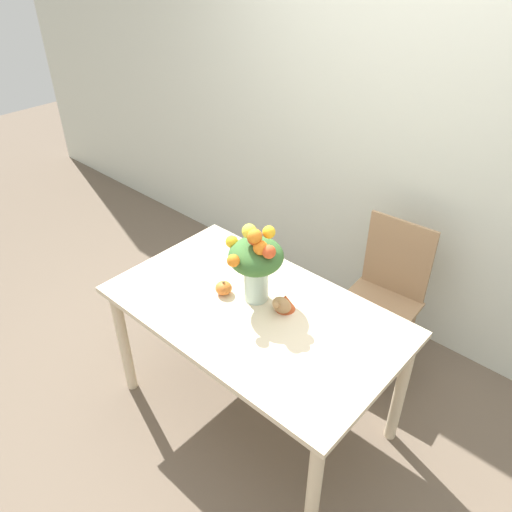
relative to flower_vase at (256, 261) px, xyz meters
The scene contains 7 objects.
ground_plane 0.98m from the flower_vase, 52.27° to the right, with size 12.00×12.00×0.00m, color brown.
wall_back 1.23m from the flower_vase, 87.65° to the left, with size 8.00×0.06×2.70m.
dining_table 0.33m from the flower_vase, 52.27° to the right, with size 1.43×0.84×0.75m.
flower_vase is the anchor object (origin of this frame).
pumpkin 0.25m from the flower_vase, 151.88° to the right, with size 0.08×0.08×0.08m.
turkey_figurine 0.25m from the flower_vase, ahead, with size 0.10×0.13×0.08m.
dining_chair_near_window 0.97m from the flower_vase, 67.49° to the left, with size 0.45×0.45×0.93m.
Camera 1 is at (1.24, -1.36, 2.33)m, focal length 35.00 mm.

